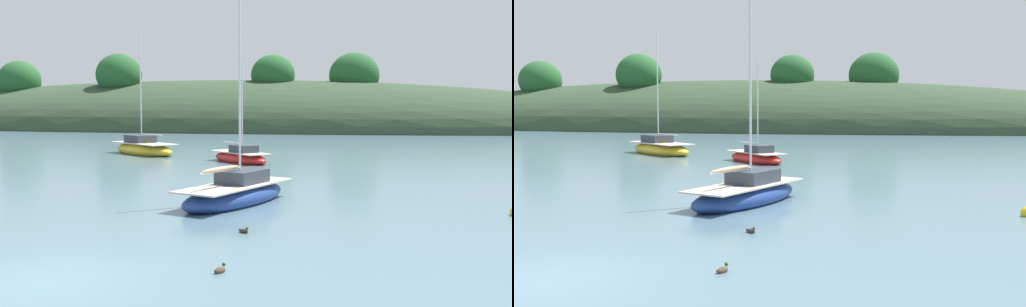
# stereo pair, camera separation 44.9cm
# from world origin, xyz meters

# --- Properties ---
(ground_plane) EXTENTS (400.00, 400.00, 0.00)m
(ground_plane) POSITION_xyz_m (0.00, 0.00, 0.00)
(ground_plane) COLOR slate
(far_shoreline_hill) EXTENTS (150.00, 36.00, 21.17)m
(far_shoreline_hill) POSITION_xyz_m (-25.01, 84.26, 0.15)
(far_shoreline_hill) COLOR #2D422B
(far_shoreline_hill) RESTS_ON ground
(sailboat_red_portside) EXTENTS (3.94, 6.63, 8.55)m
(sailboat_red_portside) POSITION_xyz_m (1.45, 10.61, 0.39)
(sailboat_red_portside) COLOR navy
(sailboat_red_portside) RESTS_ON ground
(sailboat_teal_outer) EXTENTS (5.62, 5.43, 7.24)m
(sailboat_teal_outer) POSITION_xyz_m (-2.77, 26.92, 0.36)
(sailboat_teal_outer) COLOR red
(sailboat_teal_outer) RESTS_ON ground
(sailboat_grey_yawl) EXTENTS (7.72, 6.66, 10.00)m
(sailboat_grey_yawl) POSITION_xyz_m (-12.13, 31.67, 0.45)
(sailboat_grey_yawl) COLOR gold
(sailboat_grey_yawl) RESTS_ON ground
(duck_straggler) EXTENTS (0.40, 0.33, 0.24)m
(duck_straggler) POSITION_xyz_m (3.08, 5.59, 0.05)
(duck_straggler) COLOR #2D2823
(duck_straggler) RESTS_ON ground
(duck_lone_left) EXTENTS (0.29, 0.41, 0.24)m
(duck_lone_left) POSITION_xyz_m (3.60, 1.47, 0.05)
(duck_lone_left) COLOR #473828
(duck_lone_left) RESTS_ON ground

